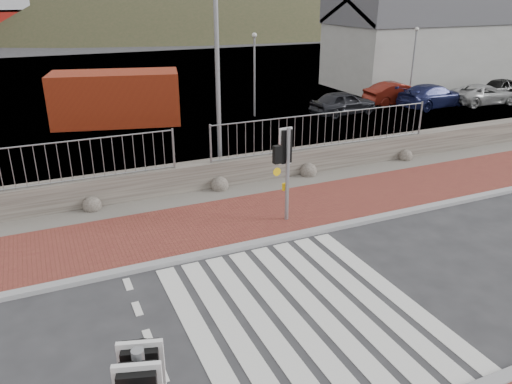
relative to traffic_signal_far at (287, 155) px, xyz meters
name	(u,v)px	position (x,y,z in m)	size (l,w,h in m)	color
ground	(303,313)	(-1.63, -3.94, -1.95)	(220.00, 220.00, 0.00)	#28282B
sidewalk_far	(224,223)	(-1.63, 0.56, -1.91)	(40.00, 3.00, 0.08)	brown
kerb_far	(245,246)	(-1.63, -0.94, -1.90)	(40.00, 0.25, 0.12)	gray
zebra_crossing	(303,313)	(-1.63, -3.94, -1.94)	(4.62, 5.60, 0.01)	silver
gravel_strip	(201,198)	(-1.63, 2.56, -1.92)	(40.00, 1.50, 0.06)	#59544C
stone_wall	(192,177)	(-1.63, 3.36, -1.50)	(40.00, 0.60, 0.90)	#4D463F
railing	(192,137)	(-1.63, 3.21, -0.13)	(18.07, 0.07, 1.22)	gray
quay	(101,87)	(-1.63, 23.96, -1.95)	(120.00, 40.00, 0.50)	#4C4C4F
water	(61,42)	(-1.63, 58.96, -1.95)	(220.00, 50.00, 0.05)	#3F4C54
harbor_building	(421,40)	(18.37, 15.96, 0.98)	(12.20, 6.20, 5.80)	#9E9E99
hills_backdrop	(106,154)	(5.11, 83.96, -25.00)	(254.00, 90.00, 100.00)	#323620
traffic_signal_far	(287,155)	(0.00, 0.00, 0.00)	(0.65, 0.27, 2.69)	gray
streetlight	(221,32)	(-0.25, 4.11, 2.85)	(1.76, 0.70, 8.52)	gray
shipping_container	(116,98)	(-2.29, 13.30, -0.72)	(5.90, 2.46, 2.46)	maroon
car_a	(343,103)	(8.73, 10.42, -1.33)	(1.45, 3.61, 1.23)	black
car_b	(398,94)	(12.89, 11.23, -1.32)	(1.33, 3.80, 1.25)	#59140C
car_c	(433,96)	(14.21, 9.90, -1.32)	(1.77, 4.35, 1.26)	#151942
car_d	(484,94)	(17.45, 9.35, -1.39)	(1.84, 4.00, 1.11)	#A2A2A2
car_e	(504,87)	(20.39, 10.50, -1.39)	(1.32, 3.29, 1.12)	black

